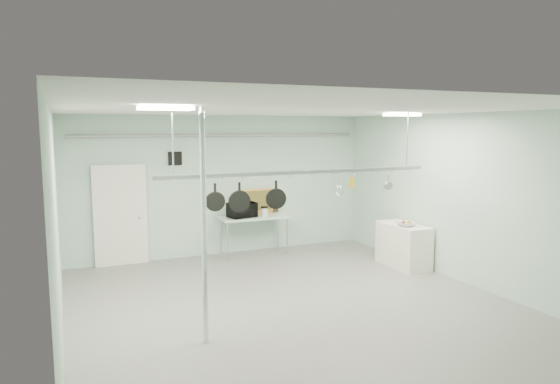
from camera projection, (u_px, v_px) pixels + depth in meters
name	position (u px, v px, depth m)	size (l,w,h in m)	color
floor	(298.00, 309.00, 8.08)	(8.00, 8.00, 0.00)	gray
ceiling	(299.00, 110.00, 7.67)	(7.00, 8.00, 0.02)	silver
back_wall	(223.00, 185.00, 11.49)	(7.00, 0.02, 3.20)	#B0D4C0
right_wall	(468.00, 199.00, 9.27)	(0.02, 8.00, 3.20)	#B0D4C0
door	(120.00, 216.00, 10.60)	(1.10, 0.10, 2.20)	silver
wall_vent	(175.00, 158.00, 10.95)	(0.30, 0.04, 0.30)	black
conduit_pipe	(224.00, 135.00, 11.26)	(0.07, 0.07, 6.60)	gray
chrome_pole	(204.00, 228.00, 6.65)	(0.08, 0.08, 3.20)	silver
prep_table	(254.00, 219.00, 11.48)	(1.60, 0.70, 0.91)	silver
side_cabinet	(403.00, 245.00, 10.55)	(0.60, 1.20, 0.90)	white
pot_rack	(302.00, 170.00, 8.14)	(4.80, 0.06, 1.00)	#B7B7BC
light_panel_left	(166.00, 108.00, 6.07)	(0.65, 0.30, 0.05)	white
light_panel_right	(402.00, 115.00, 9.18)	(0.65, 0.30, 0.05)	white
microwave	(242.00, 210.00, 11.28)	(0.61, 0.41, 0.34)	black
coffee_canister	(264.00, 212.00, 11.42)	(0.15, 0.15, 0.19)	silver
painting_large	(257.00, 201.00, 11.79)	(0.78, 0.05, 0.58)	#BD7D32
painting_small	(272.00, 207.00, 11.96)	(0.30, 0.04, 0.25)	black
fruit_bowl	(406.00, 224.00, 10.29)	(0.38, 0.38, 0.09)	silver
skillet_left	(215.00, 197.00, 7.60)	(0.30, 0.06, 0.41)	black
skillet_mid	(239.00, 197.00, 7.76)	(0.35, 0.06, 0.47)	black
skillet_right	(276.00, 195.00, 8.01)	(0.33, 0.06, 0.47)	black
whisk	(339.00, 188.00, 8.46)	(0.17, 0.17, 0.36)	#B1B1B6
grater	(352.00, 183.00, 8.56)	(0.08, 0.02, 0.21)	#BBC517
saucepan	(388.00, 182.00, 8.86)	(0.14, 0.08, 0.24)	silver
fruit_cluster	(406.00, 222.00, 10.28)	(0.24, 0.24, 0.09)	#A02C0E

